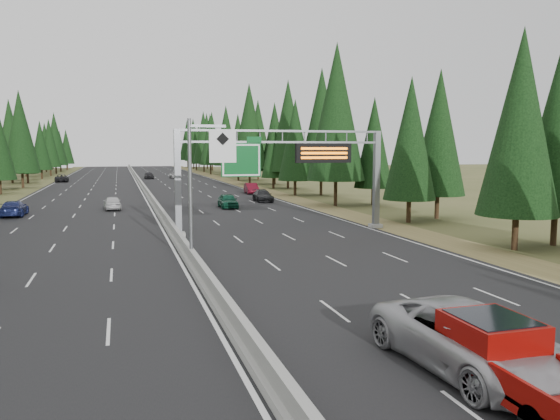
{
  "coord_description": "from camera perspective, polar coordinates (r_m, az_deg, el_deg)",
  "views": [
    {
      "loc": [
        -3.73,
        -4.95,
        6.4
      ],
      "look_at": [
        3.65,
        20.0,
        3.51
      ],
      "focal_mm": 35.0,
      "sensor_mm": 36.0,
      "label": 1
    }
  ],
  "objects": [
    {
      "name": "shoulder_left",
      "position": [
        86.35,
        -25.81,
        1.47
      ],
      "size": [
        3.6,
        260.0,
        0.06
      ],
      "primitive_type": "cube",
      "color": "#494F25",
      "rests_on": "ground"
    },
    {
      "name": "car_ahead_white",
      "position": [
        122.66,
        -10.87,
        3.57
      ],
      "size": [
        2.57,
        4.86,
        1.3
      ],
      "primitive_type": "imported",
      "rotation": [
        0.0,
        0.0,
        0.09
      ],
      "color": "#B7B7B7",
      "rests_on": "road"
    },
    {
      "name": "car_onc_white",
      "position": [
        60.18,
        -17.12,
        0.72
      ],
      "size": [
        1.95,
        4.36,
        1.45
      ],
      "primitive_type": "imported",
      "rotation": [
        0.0,
        0.0,
        3.2
      ],
      "color": "silver",
      "rests_on": "road"
    },
    {
      "name": "car_ahead_far",
      "position": [
        121.87,
        -13.53,
        3.55
      ],
      "size": [
        1.89,
        4.56,
        1.54
      ],
      "primitive_type": "imported",
      "rotation": [
        0.0,
        0.0,
        0.01
      ],
      "color": "black",
      "rests_on": "road"
    },
    {
      "name": "tree_row_right",
      "position": [
        93.38,
        -0.45,
        8.03
      ],
      "size": [
        11.79,
        244.42,
        18.47
      ],
      "color": "black",
      "rests_on": "ground"
    },
    {
      "name": "silver_minivan",
      "position": [
        16.94,
        19.19,
        -12.58
      ],
      "size": [
        3.58,
        6.91,
        1.86
      ],
      "primitive_type": "imported",
      "rotation": [
        0.0,
        0.0,
        0.07
      ],
      "color": "#A3A3A8",
      "rests_on": "road"
    },
    {
      "name": "median_barrier",
      "position": [
        85.25,
        -13.93,
        2.12
      ],
      "size": [
        0.7,
        260.0,
        0.85
      ],
      "color": "gray",
      "rests_on": "road"
    },
    {
      "name": "shoulder_right",
      "position": [
        87.87,
        -2.25,
        2.17
      ],
      "size": [
        3.6,
        260.0,
        0.06
      ],
      "primitive_type": "cube",
      "color": "olive",
      "rests_on": "ground"
    },
    {
      "name": "sign_gantry",
      "position": [
        41.81,
        1.14,
        4.78
      ],
      "size": [
        16.75,
        0.98,
        7.8
      ],
      "color": "slate",
      "rests_on": "road"
    },
    {
      "name": "car_ahead_dkred",
      "position": [
        78.56,
        -3.01,
        2.27
      ],
      "size": [
        1.98,
        4.75,
        1.53
      ],
      "primitive_type": "imported",
      "rotation": [
        0.0,
        0.0,
        -0.08
      ],
      "color": "#5B0D1B",
      "rests_on": "road"
    },
    {
      "name": "car_ahead_dkgrey",
      "position": [
        66.65,
        -1.8,
        1.49
      ],
      "size": [
        2.11,
        4.84,
        1.39
      ],
      "primitive_type": "imported",
      "rotation": [
        0.0,
        0.0,
        -0.04
      ],
      "color": "black",
      "rests_on": "road"
    },
    {
      "name": "car_ahead_green",
      "position": [
        59.67,
        -5.48,
        0.97
      ],
      "size": [
        1.94,
        4.57,
        1.54
      ],
      "primitive_type": "imported",
      "rotation": [
        0.0,
        0.0,
        -0.03
      ],
      "color": "#114C33",
      "rests_on": "road"
    },
    {
      "name": "car_onc_blue",
      "position": [
        57.77,
        -26.04,
        0.15
      ],
      "size": [
        2.08,
        5.1,
        1.48
      ],
      "primitive_type": "imported",
      "rotation": [
        0.0,
        0.0,
        3.14
      ],
      "color": "navy",
      "rests_on": "road"
    },
    {
      "name": "red_pickup",
      "position": [
        15.7,
        22.23,
        -13.74
      ],
      "size": [
        2.09,
        5.85,
        1.91
      ],
      "color": "black",
      "rests_on": "road"
    },
    {
      "name": "road",
      "position": [
        85.27,
        -13.92,
        1.87
      ],
      "size": [
        32.0,
        260.0,
        0.08
      ],
      "primitive_type": "cube",
      "color": "black",
      "rests_on": "ground"
    },
    {
      "name": "car_onc_far",
      "position": [
        115.33,
        -21.84,
        3.11
      ],
      "size": [
        2.7,
        5.41,
        1.47
      ],
      "primitive_type": "imported",
      "rotation": [
        0.0,
        0.0,
        3.19
      ],
      "color": "black",
      "rests_on": "road"
    },
    {
      "name": "hov_sign_pole",
      "position": [
        30.28,
        -8.27,
        3.1
      ],
      "size": [
        2.8,
        0.5,
        8.0
      ],
      "color": "slate",
      "rests_on": "road"
    }
  ]
}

